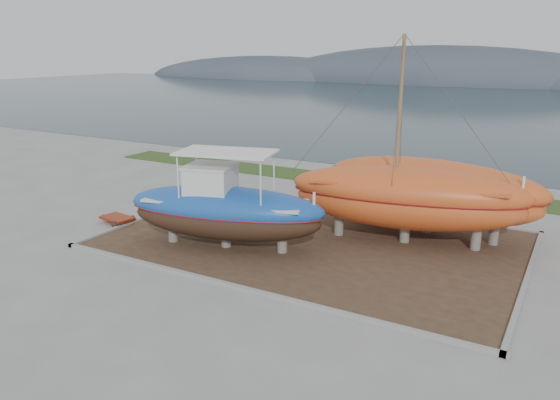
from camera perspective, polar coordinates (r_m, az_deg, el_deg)
The scene contains 11 objects.
ground at distance 22.08m, azimuth -1.07°, elevation -7.36°, with size 140.00×140.00×0.00m, color gray.
dirt_patch at distance 25.35m, azimuth 3.55°, elevation -4.19°, with size 18.00×12.00×0.06m, color #422D1E.
curb_frame at distance 25.33m, azimuth 3.55°, elevation -4.10°, with size 18.60×12.60×0.15m, color gray, non-canonical shape.
grass_strip at distance 35.61m, azimuth 11.74°, elevation 1.40°, with size 44.00×3.00×0.08m, color #284219.
sea at distance 88.49m, azimuth 23.00°, elevation 8.91°, with size 260.00×100.00×0.04m, color #192E33, non-canonical shape.
mountain_ridge at distance 143.09m, azimuth 25.86°, elevation 10.76°, with size 200.00×36.00×20.00m, color #333D49, non-canonical shape.
blue_caique at distance 23.90m, azimuth -5.75°, elevation 0.02°, with size 8.96×2.80×4.31m, color #1B50AB, non-canonical shape.
white_dinghy at distance 29.25m, azimuth -4.98°, elevation -0.17°, with size 4.06×1.52×1.22m, color silver, non-canonical shape.
orange_sailboat at distance 24.50m, azimuth 13.49°, elevation 5.82°, with size 10.61×3.13×9.12m, color #CB501F, non-canonical shape.
orange_bare_hull at distance 26.73m, azimuth 15.36°, elevation 0.27°, with size 10.53×3.16×3.45m, color #CB501F, non-canonical shape.
red_trailer at distance 28.88m, azimuth -16.63°, elevation -2.02°, with size 2.48×1.24×0.35m, color maroon, non-canonical shape.
Camera 1 is at (10.38, -17.45, 8.67)m, focal length 35.00 mm.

